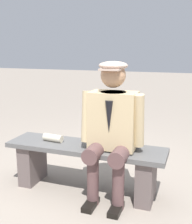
% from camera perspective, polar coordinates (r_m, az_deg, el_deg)
% --- Properties ---
extents(ground_plane, '(30.00, 30.00, 0.00)m').
position_cam_1_polar(ground_plane, '(3.06, -2.10, -15.28)').
color(ground_plane, gray).
extents(bench, '(1.61, 0.42, 0.49)m').
position_cam_1_polar(bench, '(2.93, -2.15, -9.81)').
color(bench, '#565555').
rests_on(bench, ground).
extents(seated_man, '(0.61, 0.54, 1.32)m').
position_cam_1_polar(seated_man, '(2.65, 3.13, -2.54)').
color(seated_man, tan).
rests_on(seated_man, ground).
extents(rolled_magazine, '(0.22, 0.10, 0.08)m').
position_cam_1_polar(rolled_magazine, '(3.00, -8.64, -5.16)').
color(rolled_magazine, beige).
rests_on(rolled_magazine, bench).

